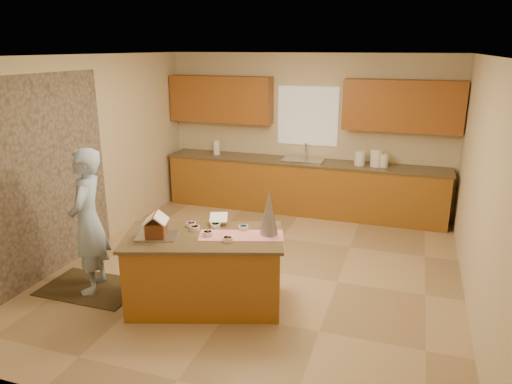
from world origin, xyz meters
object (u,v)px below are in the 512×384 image
tinsel_tree (269,213)px  boy (88,221)px  island_base (205,272)px  gingerbread_house (156,227)px

tinsel_tree → boy: boy is taller
island_base → boy: bearing=166.2°
tinsel_tree → gingerbread_house: 1.22m
boy → gingerbread_house: (0.95, -0.10, 0.09)m
tinsel_tree → boy: bearing=-170.2°
island_base → tinsel_tree: size_ratio=3.27×
island_base → gingerbread_house: (-0.46, -0.20, 0.55)m
island_base → gingerbread_house: bearing=-174.8°
island_base → boy: 1.49m
tinsel_tree → boy: (-2.07, -0.36, -0.22)m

